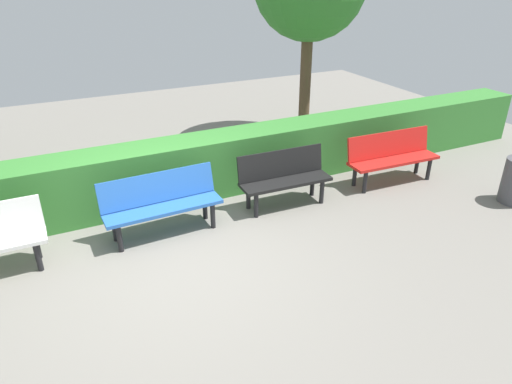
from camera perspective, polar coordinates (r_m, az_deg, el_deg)
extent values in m
plane|color=gray|center=(6.15, -9.40, -8.03)|extent=(17.49, 17.49, 0.00)
cube|color=red|center=(8.25, 16.63, 3.76)|extent=(1.66, 0.49, 0.05)
cube|color=red|center=(8.30, 16.03, 5.73)|extent=(1.64, 0.19, 0.42)
cylinder|color=black|center=(8.66, 20.52, 2.65)|extent=(0.07, 0.07, 0.39)
cylinder|color=black|center=(8.86, 19.24, 3.39)|extent=(0.07, 0.07, 0.39)
cylinder|color=black|center=(7.84, 13.28, 1.20)|extent=(0.07, 0.07, 0.39)
cylinder|color=black|center=(8.05, 12.06, 2.04)|extent=(0.07, 0.07, 0.39)
cube|color=black|center=(7.14, 3.70, 1.27)|extent=(1.45, 0.47, 0.05)
cube|color=black|center=(7.20, 3.07, 3.56)|extent=(1.44, 0.16, 0.42)
cylinder|color=black|center=(7.38, 8.11, 0.02)|extent=(0.07, 0.07, 0.39)
cylinder|color=black|center=(7.61, 6.95, 0.94)|extent=(0.07, 0.07, 0.39)
cylinder|color=black|center=(6.90, 0.02, -1.67)|extent=(0.07, 0.07, 0.39)
cylinder|color=black|center=(7.14, -0.95, -0.63)|extent=(0.07, 0.07, 0.39)
cube|color=blue|center=(6.49, -11.34, -1.94)|extent=(1.64, 0.47, 0.05)
cube|color=blue|center=(6.55, -12.01, 0.57)|extent=(1.63, 0.19, 0.42)
cylinder|color=black|center=(6.66, -5.35, -2.92)|extent=(0.07, 0.07, 0.39)
cylinder|color=black|center=(6.90, -6.32, -1.83)|extent=(0.07, 0.07, 0.39)
cylinder|color=black|center=(6.36, -16.46, -5.54)|extent=(0.07, 0.07, 0.39)
cylinder|color=black|center=(6.61, -17.03, -4.29)|extent=(0.07, 0.07, 0.39)
cylinder|color=black|center=(6.35, -25.26, -7.25)|extent=(0.07, 0.07, 0.39)
cylinder|color=black|center=(6.60, -25.40, -5.91)|extent=(0.07, 0.07, 0.39)
cube|color=#387F33|center=(7.56, -6.62, 3.18)|extent=(13.49, 0.68, 0.96)
cylinder|color=brown|center=(10.09, 6.10, 13.58)|extent=(0.23, 0.23, 2.44)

